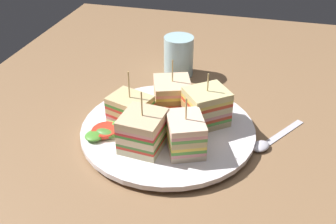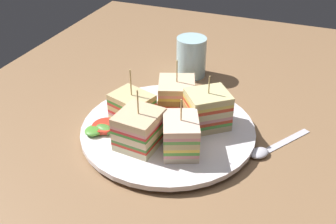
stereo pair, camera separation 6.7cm
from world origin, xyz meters
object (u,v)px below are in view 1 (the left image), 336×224
sandwich_wedge_0 (131,109)px  sandwich_wedge_2 (185,134)px  chip_pile (174,125)px  sandwich_wedge_1 (143,131)px  drinking_glass (179,59)px  sandwich_wedge_4 (172,94)px  sandwich_wedge_3 (206,107)px  spoon (267,142)px  plate (168,130)px

sandwich_wedge_0 → sandwich_wedge_2: 12.02cm
chip_pile → sandwich_wedge_1: bearing=-35.6°
drinking_glass → sandwich_wedge_1: bearing=2.3°
sandwich_wedge_1 → sandwich_wedge_4: bearing=-1.3°
sandwich_wedge_2 → sandwich_wedge_3: 8.32cm
chip_pile → spoon: 15.73cm
sandwich_wedge_0 → chip_pile: sandwich_wedge_0 is taller
sandwich_wedge_0 → sandwich_wedge_4: sandwich_wedge_0 is taller
sandwich_wedge_0 → sandwich_wedge_3: sandwich_wedge_0 is taller
plate → spoon: 16.69cm
sandwich_wedge_1 → sandwich_wedge_3: sandwich_wedge_1 is taller
drinking_glass → sandwich_wedge_0: bearing=-7.8°
plate → sandwich_wedge_0: size_ratio=3.07×
plate → sandwich_wedge_0: bearing=-92.4°
sandwich_wedge_1 → spoon: bearing=-62.7°
sandwich_wedge_1 → chip_pile: size_ratio=1.24×
plate → sandwich_wedge_2: 7.45cm
sandwich_wedge_1 → sandwich_wedge_2: sandwich_wedge_1 is taller
sandwich_wedge_1 → sandwich_wedge_4: (-12.68, 1.50, -0.32)cm
sandwich_wedge_1 → drinking_glass: 28.66cm
sandwich_wedge_1 → chip_pile: sandwich_wedge_1 is taller
spoon → drinking_glass: size_ratio=1.45×
sandwich_wedge_4 → drinking_glass: bearing=169.7°
sandwich_wedge_0 → plate: bearing=15.4°
sandwich_wedge_2 → sandwich_wedge_3: bearing=-35.0°
plate → drinking_glass: bearing=-171.1°
chip_pile → sandwich_wedge_2: bearing=34.5°
sandwich_wedge_3 → chip_pile: sandwich_wedge_3 is taller
sandwich_wedge_2 → spoon: sandwich_wedge_2 is taller
sandwich_wedge_1 → sandwich_wedge_2: 6.60cm
sandwich_wedge_0 → drinking_glass: bearing=100.0°
sandwich_wedge_3 → chip_pile: bearing=2.5°
sandwich_wedge_3 → drinking_glass: size_ratio=1.10×
sandwich_wedge_1 → sandwich_wedge_3: size_ratio=1.06×
sandwich_wedge_4 → chip_pile: (7.55, 2.18, -1.40)cm
sandwich_wedge_1 → spoon: sandwich_wedge_1 is taller
plate → sandwich_wedge_2: sandwich_wedge_2 is taller
sandwich_wedge_0 → sandwich_wedge_3: (-2.68, 12.49, 0.69)cm
chip_pile → drinking_glass: drinking_glass is taller
chip_pile → spoon: size_ratio=0.65×
sandwich_wedge_1 → spoon: (-7.61, 19.02, -4.11)cm
sandwich_wedge_3 → drinking_glass: (-19.51, -9.44, -1.06)cm
sandwich_wedge_1 → sandwich_wedge_2: size_ratio=1.08×
sandwich_wedge_3 → sandwich_wedge_4: size_ratio=1.01×
sandwich_wedge_1 → sandwich_wedge_3: 12.33cm
plate → sandwich_wedge_4: bearing=-172.1°
sandwich_wedge_3 → sandwich_wedge_4: bearing=-65.9°
plate → sandwich_wedge_4: 7.35cm
sandwich_wedge_0 → chip_pile: 8.07cm
sandwich_wedge_2 → chip_pile: (-4.15, -2.85, -1.62)cm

